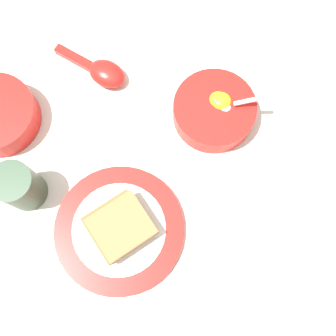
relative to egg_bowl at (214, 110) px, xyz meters
name	(u,v)px	position (x,y,z in m)	size (l,w,h in m)	color
ground_plane	(65,134)	(0.18, 0.19, -0.02)	(3.00, 3.00, 0.00)	silver
egg_bowl	(214,110)	(0.00, 0.00, 0.00)	(0.14, 0.14, 0.07)	red
toast_plate	(119,229)	(-0.01, 0.26, -0.02)	(0.21, 0.21, 0.01)	red
toast_sandwich	(120,226)	(-0.01, 0.25, 0.00)	(0.11, 0.11, 0.03)	brown
soup_spoon	(102,71)	(0.20, 0.06, -0.01)	(0.15, 0.06, 0.03)	red
drinking_cup	(19,186)	(0.15, 0.31, 0.02)	(0.07, 0.07, 0.08)	#334733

